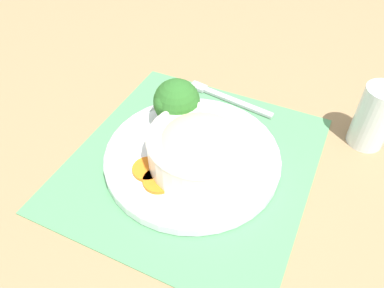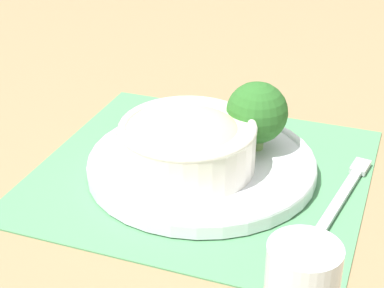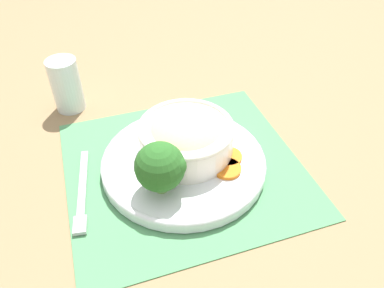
# 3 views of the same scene
# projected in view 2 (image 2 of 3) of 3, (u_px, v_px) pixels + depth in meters

# --- Properties ---
(ground_plane) EXTENTS (4.00, 4.00, 0.00)m
(ground_plane) POSITION_uv_depth(u_px,v_px,m) (202.00, 174.00, 0.82)
(ground_plane) COLOR #8C704C
(placemat) EXTENTS (0.45, 0.42, 0.00)m
(placemat) POSITION_uv_depth(u_px,v_px,m) (202.00, 172.00, 0.82)
(placemat) COLOR #4C8C59
(placemat) RESTS_ON ground_plane
(plate) EXTENTS (0.29, 0.29, 0.02)m
(plate) POSITION_uv_depth(u_px,v_px,m) (202.00, 163.00, 0.81)
(plate) COLOR silver
(plate) RESTS_ON placemat
(bowl) EXTENTS (0.17, 0.17, 0.07)m
(bowl) POSITION_uv_depth(u_px,v_px,m) (188.00, 141.00, 0.78)
(bowl) COLOR silver
(bowl) RESTS_ON plate
(broccoli_floret) EXTENTS (0.08, 0.08, 0.09)m
(broccoli_floret) POSITION_uv_depth(u_px,v_px,m) (256.00, 112.00, 0.82)
(broccoli_floret) COLOR #759E51
(broccoli_floret) RESTS_ON plate
(carrot_slice_near) EXTENTS (0.05, 0.05, 0.01)m
(carrot_slice_near) POSITION_uv_depth(u_px,v_px,m) (170.00, 133.00, 0.87)
(carrot_slice_near) COLOR orange
(carrot_slice_near) RESTS_ON plate
(carrot_slice_middle) EXTENTS (0.05, 0.05, 0.01)m
(carrot_slice_middle) POSITION_uv_depth(u_px,v_px,m) (153.00, 140.00, 0.85)
(carrot_slice_middle) COLOR orange
(carrot_slice_middle) RESTS_ON plate
(fork) EXTENTS (0.03, 0.18, 0.01)m
(fork) POSITION_uv_depth(u_px,v_px,m) (347.00, 187.00, 0.78)
(fork) COLOR #B7B7BC
(fork) RESTS_ON placemat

